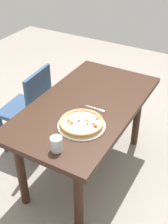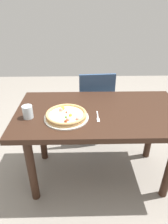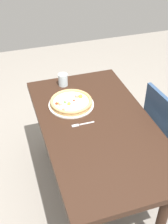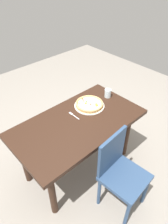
% 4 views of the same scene
% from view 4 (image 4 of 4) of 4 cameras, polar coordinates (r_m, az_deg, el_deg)
% --- Properties ---
extents(ground_plane, '(6.00, 6.00, 0.00)m').
position_cam_4_polar(ground_plane, '(2.73, -1.35, -14.48)').
color(ground_plane, gray).
extents(dining_table, '(1.42, 0.79, 0.74)m').
position_cam_4_polar(dining_table, '(2.26, -1.59, -4.63)').
color(dining_table, '#331E14').
rests_on(dining_table, ground).
extents(chair_near, '(0.43, 0.43, 0.89)m').
position_cam_4_polar(chair_near, '(2.10, 9.94, -15.86)').
color(chair_near, navy).
rests_on(chair_near, ground).
extents(plate, '(0.35, 0.35, 0.01)m').
position_cam_4_polar(plate, '(2.40, 1.49, 1.77)').
color(plate, silver).
rests_on(plate, dining_table).
extents(pizza, '(0.32, 0.32, 0.05)m').
position_cam_4_polar(pizza, '(2.38, 1.50, 2.26)').
color(pizza, tan).
rests_on(pizza, plate).
extents(fork, '(0.02, 0.17, 0.00)m').
position_cam_4_polar(fork, '(2.27, -2.97, -0.88)').
color(fork, silver).
rests_on(fork, dining_table).
extents(drinking_glass, '(0.08, 0.08, 0.10)m').
position_cam_4_polar(drinking_glass, '(2.55, 6.62, 5.21)').
color(drinking_glass, silver).
rests_on(drinking_glass, dining_table).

